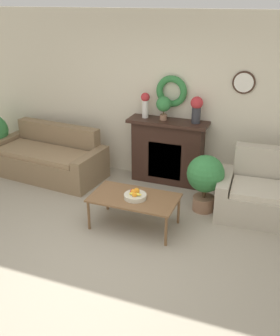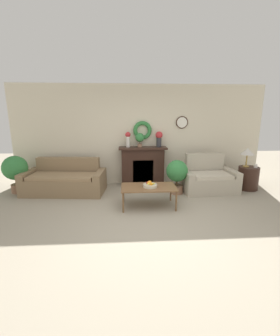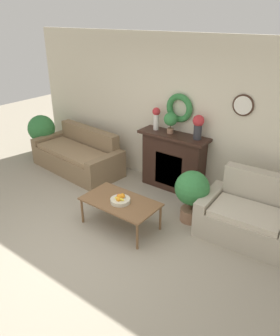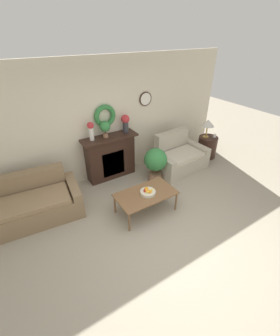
% 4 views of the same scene
% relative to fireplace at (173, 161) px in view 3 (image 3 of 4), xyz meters
% --- Properties ---
extents(ground_plane, '(16.00, 16.00, 0.00)m').
position_rel_fireplace_xyz_m(ground_plane, '(-0.08, -2.41, -0.54)').
color(ground_plane, '#9E937F').
extents(wall_back, '(6.80, 0.17, 2.70)m').
position_rel_fireplace_xyz_m(wall_back, '(-0.08, 0.21, 0.82)').
color(wall_back, beige).
rests_on(wall_back, ground_plane).
extents(fireplace, '(1.28, 0.41, 1.07)m').
position_rel_fireplace_xyz_m(fireplace, '(0.00, 0.00, 0.00)').
color(fireplace, '#331E16').
rests_on(fireplace, ground_plane).
extents(couch_left, '(2.03, 1.08, 0.83)m').
position_rel_fireplace_xyz_m(couch_left, '(-1.99, -0.47, -0.24)').
color(couch_left, '#846B4C').
rests_on(couch_left, ground_plane).
extents(loveseat_right, '(1.39, 0.94, 0.92)m').
position_rel_fireplace_xyz_m(loveseat_right, '(1.63, -0.56, -0.23)').
color(loveseat_right, '#B2A893').
rests_on(loveseat_right, ground_plane).
extents(coffee_table, '(1.15, 0.65, 0.44)m').
position_rel_fireplace_xyz_m(coffee_table, '(0.01, -1.51, -0.13)').
color(coffee_table, brown).
rests_on(coffee_table, ground_plane).
extents(fruit_bowl, '(0.30, 0.30, 0.12)m').
position_rel_fireplace_xyz_m(fruit_bowl, '(0.04, -1.53, -0.05)').
color(fruit_bowl, beige).
rests_on(fruit_bowl, coffee_table).
extents(vase_on_mantel_left, '(0.14, 0.14, 0.40)m').
position_rel_fireplace_xyz_m(vase_on_mantel_left, '(-0.39, 0.01, 0.76)').
color(vase_on_mantel_left, silver).
rests_on(vase_on_mantel_left, fireplace).
extents(vase_on_mantel_right, '(0.19, 0.19, 0.41)m').
position_rel_fireplace_xyz_m(vase_on_mantel_right, '(0.44, 0.01, 0.77)').
color(vase_on_mantel_right, '#2D2D33').
rests_on(vase_on_mantel_right, fireplace).
extents(potted_plant_on_mantel, '(0.24, 0.24, 0.37)m').
position_rel_fireplace_xyz_m(potted_plant_on_mantel, '(-0.08, -0.01, 0.77)').
color(potted_plant_on_mantel, '#8E664C').
rests_on(potted_plant_on_mantel, fireplace).
extents(potted_plant_floor_by_couch, '(0.60, 0.60, 0.93)m').
position_rel_fireplace_xyz_m(potted_plant_floor_by_couch, '(-3.19, -0.42, 0.05)').
color(potted_plant_floor_by_couch, '#8E664C').
rests_on(potted_plant_floor_by_couch, ground_plane).
extents(potted_plant_floor_by_loveseat, '(0.53, 0.53, 0.84)m').
position_rel_fireplace_xyz_m(potted_plant_floor_by_loveseat, '(0.79, -0.74, -0.02)').
color(potted_plant_floor_by_loveseat, '#8E664C').
rests_on(potted_plant_floor_by_loveseat, ground_plane).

